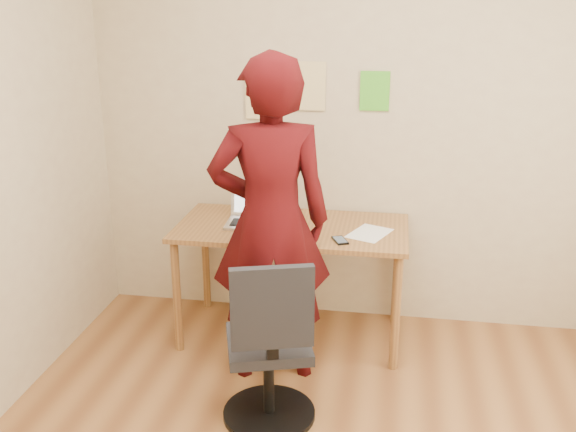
% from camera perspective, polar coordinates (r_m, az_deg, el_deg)
% --- Properties ---
extents(room, '(3.58, 3.58, 2.78)m').
position_cam_1_polar(room, '(2.36, 4.72, 1.45)').
color(room, brown).
rests_on(room, ground).
extents(desk, '(1.40, 0.70, 0.74)m').
position_cam_1_polar(desk, '(3.93, 0.34, -2.08)').
color(desk, olive).
rests_on(desk, ground).
extents(laptop, '(0.36, 0.33, 0.25)m').
position_cam_1_polar(laptop, '(3.96, -2.84, 0.18)').
color(laptop, '#B9B9C1').
rests_on(laptop, desk).
extents(paper_sheet, '(0.29, 0.33, 0.00)m').
position_cam_1_polar(paper_sheet, '(3.81, 7.25, -1.52)').
color(paper_sheet, white).
rests_on(paper_sheet, desk).
extents(phone, '(0.11, 0.14, 0.01)m').
position_cam_1_polar(phone, '(3.67, 4.65, -2.17)').
color(phone, black).
rests_on(phone, desk).
extents(wall_note_left, '(0.21, 0.00, 0.30)m').
position_cam_1_polar(wall_note_left, '(4.12, -2.35, 10.67)').
color(wall_note_left, '#E1C987').
rests_on(wall_note_left, room).
extents(wall_note_mid, '(0.21, 0.00, 0.30)m').
position_cam_1_polar(wall_note_mid, '(4.06, 1.86, 11.46)').
color(wall_note_mid, '#E1C987').
rests_on(wall_note_mid, room).
extents(wall_note_right, '(0.18, 0.00, 0.24)m').
position_cam_1_polar(wall_note_right, '(4.03, 7.72, 10.95)').
color(wall_note_right, '#51C22B').
rests_on(wall_note_right, room).
extents(office_chair, '(0.50, 0.52, 0.92)m').
position_cam_1_polar(office_chair, '(3.22, -1.64, -12.25)').
color(office_chair, black).
rests_on(office_chair, ground).
extents(person, '(0.75, 0.58, 1.82)m').
position_cam_1_polar(person, '(3.46, -1.58, -0.57)').
color(person, '#3C080A').
rests_on(person, ground).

